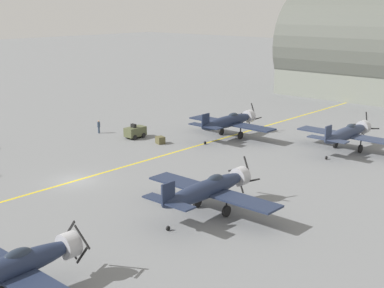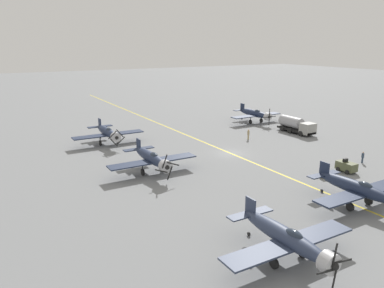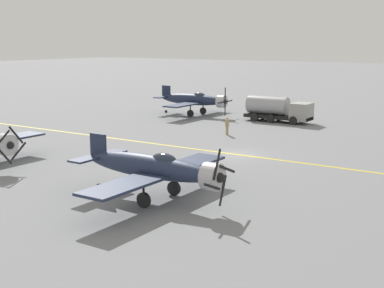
{
  "view_description": "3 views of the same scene",
  "coord_description": "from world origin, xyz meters",
  "px_view_note": "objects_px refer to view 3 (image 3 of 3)",
  "views": [
    {
      "loc": [
        39.65,
        -27.92,
        15.87
      ],
      "look_at": [
        9.1,
        6.13,
        3.94
      ],
      "focal_mm": 50.0,
      "sensor_mm": 36.0,
      "label": 1
    },
    {
      "loc": [
        33.44,
        45.52,
        16.55
      ],
      "look_at": [
        6.89,
        -0.13,
        2.4
      ],
      "focal_mm": 35.0,
      "sensor_mm": 36.0,
      "label": 2
    },
    {
      "loc": [
        38.98,
        21.21,
        9.44
      ],
      "look_at": [
        9.8,
        1.88,
        2.69
      ],
      "focal_mm": 50.0,
      "sensor_mm": 36.0,
      "label": 3
    }
  ],
  "objects_px": {
    "ground_crew_walking": "(227,125)",
    "airplane_near_left": "(195,100)",
    "airplane_mid_right": "(154,168)",
    "fuel_tanker": "(278,109)"
  },
  "relations": [
    {
      "from": "airplane_mid_right",
      "to": "airplane_near_left",
      "type": "height_order",
      "value": "airplane_near_left"
    },
    {
      "from": "airplane_mid_right",
      "to": "fuel_tanker",
      "type": "height_order",
      "value": "airplane_mid_right"
    },
    {
      "from": "ground_crew_walking",
      "to": "airplane_near_left",
      "type": "bearing_deg",
      "value": -133.87
    },
    {
      "from": "airplane_near_left",
      "to": "ground_crew_walking",
      "type": "xyz_separation_m",
      "value": [
        10.37,
        10.78,
        -1.02
      ]
    },
    {
      "from": "fuel_tanker",
      "to": "airplane_near_left",
      "type": "bearing_deg",
      "value": -86.31
    },
    {
      "from": "airplane_near_left",
      "to": "ground_crew_walking",
      "type": "height_order",
      "value": "airplane_near_left"
    },
    {
      "from": "airplane_mid_right",
      "to": "airplane_near_left",
      "type": "bearing_deg",
      "value": -148.91
    },
    {
      "from": "fuel_tanker",
      "to": "ground_crew_walking",
      "type": "relative_size",
      "value": 4.38
    },
    {
      "from": "airplane_mid_right",
      "to": "ground_crew_walking",
      "type": "bearing_deg",
      "value": -159.29
    },
    {
      "from": "airplane_near_left",
      "to": "airplane_mid_right",
      "type": "bearing_deg",
      "value": 22.62
    }
  ]
}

